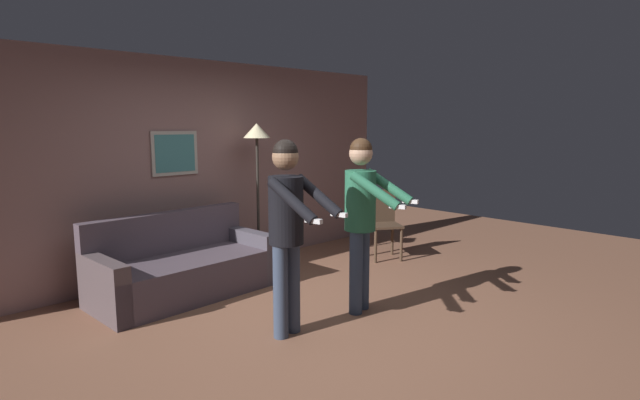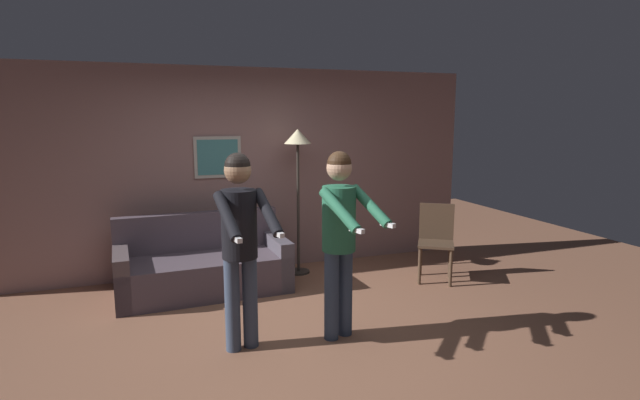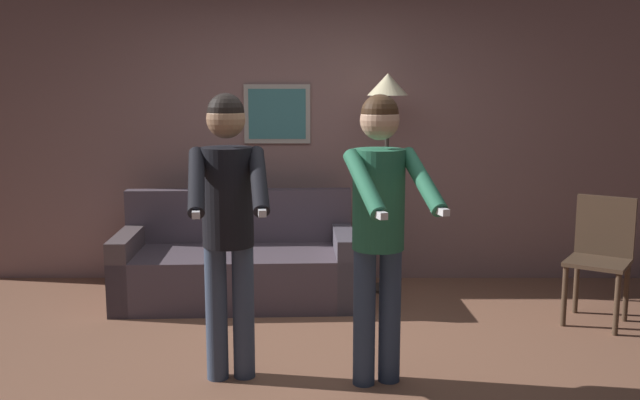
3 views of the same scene
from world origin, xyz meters
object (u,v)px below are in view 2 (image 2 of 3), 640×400
Objects in this scene: couch at (203,268)px; torchiere_lamp at (298,153)px; dining_chair_distant at (436,237)px; person_standing_right at (340,227)px; person_standing_left at (240,233)px.

torchiere_lamp is at bearing 12.88° from couch.
person_standing_right is at bearing -146.81° from dining_chair_distant.
dining_chair_distant is (2.76, -0.52, 0.25)m from couch.
person_standing_left is at bearing -84.89° from couch.
person_standing_left is 0.88m from person_standing_right.
person_standing_left is at bearing 175.48° from person_standing_right.
couch is 2.08m from person_standing_right.
couch is at bearing 121.59° from person_standing_right.
torchiere_lamp is 1.98× the size of dining_chair_distant.
person_standing_right reaches higher than dining_chair_distant.
torchiere_lamp is at bearing 59.65° from person_standing_left.
person_standing_right is at bearing -4.52° from person_standing_left.
person_standing_left is 1.00× the size of person_standing_right.
dining_chair_distant is (2.61, 1.07, -0.50)m from person_standing_left.
torchiere_lamp is 1.99m from dining_chair_distant.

